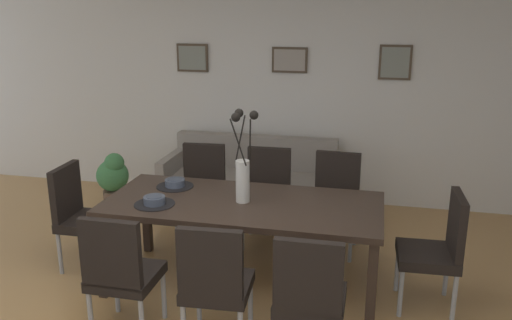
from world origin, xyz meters
TOP-DOWN VIEW (x-y plane):
  - back_wall_panel at (0.00, 3.25)m, footprint 9.00×0.10m
  - dining_table at (0.07, 1.03)m, footprint 2.20×0.97m
  - dining_chair_near_left at (-0.57, 0.16)m, footprint 0.44×0.44m
  - dining_chair_near_right at (-0.58, 1.94)m, footprint 0.47×0.47m
  - dining_chair_far_left at (0.11, 0.16)m, footprint 0.47×0.47m
  - dining_chair_far_right at (0.08, 1.94)m, footprint 0.46×0.46m
  - dining_chair_mid_left at (0.73, 0.14)m, footprint 0.44×0.44m
  - dining_chair_mid_right at (0.74, 1.93)m, footprint 0.47×0.47m
  - dining_chair_head_west at (-1.41, 1.06)m, footprint 0.45×0.45m
  - dining_chair_head_east at (1.59, 1.04)m, footprint 0.46×0.46m
  - centerpiece_vase at (0.08, 1.03)m, footprint 0.21×0.23m
  - placemat_near_left at (-0.59, 0.81)m, footprint 0.32×0.32m
  - bowl_near_left at (-0.59, 0.81)m, footprint 0.17×0.17m
  - placemat_near_right at (-0.59, 1.25)m, footprint 0.32×0.32m
  - bowl_near_right at (-0.59, 1.25)m, footprint 0.17×0.17m
  - sofa at (-0.27, 2.70)m, footprint 1.88×0.84m
  - framed_picture_left at (-1.08, 3.18)m, footprint 0.38×0.03m
  - framed_picture_center at (0.07, 3.18)m, footprint 0.40×0.03m
  - framed_picture_right at (1.23, 3.18)m, footprint 0.34×0.03m
  - potted_plant at (-1.78, 2.37)m, footprint 0.36×0.36m

SIDE VIEW (x-z plane):
  - sofa at x=-0.27m, z-range -0.12..0.68m
  - potted_plant at x=-1.78m, z-range 0.04..0.71m
  - dining_chair_near_left at x=-0.57m, z-range 0.05..0.97m
  - dining_chair_near_right at x=-0.58m, z-range 0.05..0.97m
  - dining_chair_far_left at x=0.11m, z-range 0.05..0.97m
  - dining_chair_far_right at x=0.08m, z-range 0.05..0.97m
  - dining_chair_mid_left at x=0.73m, z-range 0.05..0.97m
  - dining_chair_mid_right at x=0.74m, z-range 0.05..0.97m
  - dining_chair_head_west at x=-1.41m, z-range 0.05..0.97m
  - dining_chair_head_east at x=1.59m, z-range 0.05..0.97m
  - dining_table at x=0.07m, z-range 0.30..1.04m
  - placemat_near_left at x=-0.59m, z-range 0.74..0.75m
  - placemat_near_right at x=-0.59m, z-range 0.74..0.75m
  - bowl_near_left at x=-0.59m, z-range 0.75..0.81m
  - bowl_near_right at x=-0.59m, z-range 0.75..0.81m
  - centerpiece_vase at x=0.08m, z-range 0.66..1.39m
  - back_wall_panel at x=0.00m, z-range 0.00..2.60m
  - framed_picture_center at x=0.07m, z-range 1.51..1.79m
  - framed_picture_left at x=-1.08m, z-range 1.49..1.81m
  - framed_picture_right at x=1.23m, z-range 1.46..1.84m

